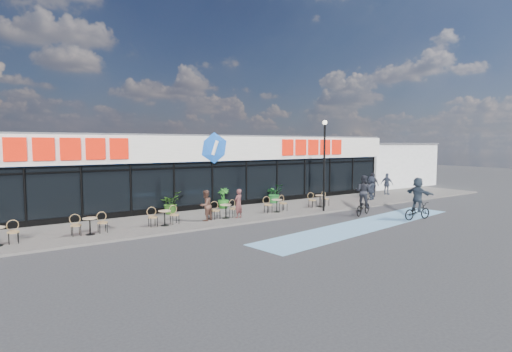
# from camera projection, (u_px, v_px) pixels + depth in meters

# --- Properties ---
(ground) EXTENTS (120.00, 120.00, 0.00)m
(ground) POSITION_uv_depth(u_px,v_px,m) (282.00, 230.00, 18.87)
(ground) COLOR #28282B
(ground) RESTS_ON ground
(sidewalk) EXTENTS (44.00, 5.00, 0.10)m
(sidewalk) POSITION_uv_depth(u_px,v_px,m) (233.00, 215.00, 22.57)
(sidewalk) COLOR #5E5953
(sidewalk) RESTS_ON ground
(bike_lane) EXTENTS (14.17, 4.13, 0.01)m
(bike_lane) POSITION_uv_depth(u_px,v_px,m) (364.00, 225.00, 19.88)
(bike_lane) COLOR #6598BF
(bike_lane) RESTS_ON ground
(building) EXTENTS (30.60, 6.57, 4.75)m
(building) POSITION_uv_depth(u_px,v_px,m) (192.00, 169.00, 26.85)
(building) COLOR black
(building) RESTS_ON ground
(neighbour_building) EXTENTS (9.20, 7.20, 4.11)m
(neighbour_building) POSITION_uv_depth(u_px,v_px,m) (377.00, 164.00, 39.27)
(neighbour_building) COLOR white
(neighbour_building) RESTS_ON ground
(lamp_post) EXTENTS (0.28, 0.28, 5.31)m
(lamp_post) POSITION_uv_depth(u_px,v_px,m) (324.00, 158.00, 23.24)
(lamp_post) COLOR black
(lamp_post) RESTS_ON sidewalk
(bistro_set_1) EXTENTS (1.54, 0.62, 0.90)m
(bistro_set_1) POSITION_uv_depth(u_px,v_px,m) (89.00, 224.00, 17.42)
(bistro_set_1) COLOR tan
(bistro_set_1) RESTS_ON sidewalk
(bistro_set_2) EXTENTS (1.54, 0.62, 0.90)m
(bistro_set_2) POSITION_uv_depth(u_px,v_px,m) (164.00, 216.00, 19.34)
(bistro_set_2) COLOR tan
(bistro_set_2) RESTS_ON sidewalk
(bistro_set_3) EXTENTS (1.54, 0.62, 0.90)m
(bistro_set_3) POSITION_uv_depth(u_px,v_px,m) (225.00, 209.00, 21.25)
(bistro_set_3) COLOR tan
(bistro_set_3) RESTS_ON sidewalk
(bistro_set_4) EXTENTS (1.54, 0.62, 0.90)m
(bistro_set_4) POSITION_uv_depth(u_px,v_px,m) (276.00, 204.00, 23.17)
(bistro_set_4) COLOR tan
(bistro_set_4) RESTS_ON sidewalk
(bistro_set_5) EXTENTS (1.54, 0.62, 0.90)m
(bistro_set_5) POSITION_uv_depth(u_px,v_px,m) (319.00, 199.00, 25.08)
(bistro_set_5) COLOR tan
(bistro_set_5) RESTS_ON sidewalk
(potted_plant_left) EXTENTS (1.49, 1.45, 1.26)m
(potted_plant_left) POSITION_uv_depth(u_px,v_px,m) (170.00, 203.00, 22.48)
(potted_plant_left) COLOR #234814
(potted_plant_left) RESTS_ON sidewalk
(potted_plant_mid) EXTENTS (0.98, 0.98, 1.24)m
(potted_plant_mid) POSITION_uv_depth(u_px,v_px,m) (223.00, 198.00, 24.44)
(potted_plant_mid) COLOR #1D5A19
(potted_plant_mid) RESTS_ON sidewalk
(potted_plant_right) EXTENTS (1.38, 1.27, 1.27)m
(potted_plant_right) POSITION_uv_depth(u_px,v_px,m) (274.00, 193.00, 26.70)
(potted_plant_right) COLOR #1A5D23
(potted_plant_right) RESTS_ON sidewalk
(patron_left) EXTENTS (0.66, 0.55, 1.55)m
(patron_left) POSITION_uv_depth(u_px,v_px,m) (238.00, 203.00, 21.26)
(patron_left) COLOR #532B2A
(patron_left) RESTS_ON sidewalk
(patron_right) EXTENTS (0.95, 0.87, 1.59)m
(patron_right) POSITION_uv_depth(u_px,v_px,m) (206.00, 205.00, 20.46)
(patron_right) COLOR #503329
(patron_right) RESTS_ON sidewalk
(pedestrian_a) EXTENTS (0.45, 1.06, 1.81)m
(pedestrian_a) POSITION_uv_depth(u_px,v_px,m) (373.00, 185.00, 29.72)
(pedestrian_a) COLOR black
(pedestrian_a) RESTS_ON sidewalk
(pedestrian_b) EXTENTS (0.61, 1.04, 1.66)m
(pedestrian_b) POSITION_uv_depth(u_px,v_px,m) (387.00, 184.00, 30.94)
(pedestrian_b) COLOR #2D3547
(pedestrian_b) RESTS_ON sidewalk
(pedestrian_c) EXTENTS (1.64, 1.00, 1.68)m
(pedestrian_c) POSITION_uv_depth(u_px,v_px,m) (371.00, 188.00, 28.11)
(pedestrian_c) COLOR #2A3242
(pedestrian_c) RESTS_ON sidewalk
(cyclist_a) EXTENTS (1.85, 1.75, 2.27)m
(cyclist_a) POSITION_uv_depth(u_px,v_px,m) (418.00, 201.00, 21.27)
(cyclist_a) COLOR black
(cyclist_a) RESTS_ON ground
(cyclist_b) EXTENTS (2.01, 1.30, 2.28)m
(cyclist_b) POSITION_uv_depth(u_px,v_px,m) (363.00, 199.00, 22.56)
(cyclist_b) COLOR black
(cyclist_b) RESTS_ON ground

